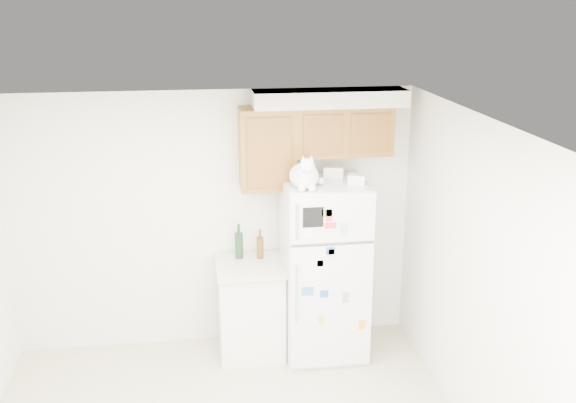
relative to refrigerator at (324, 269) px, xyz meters
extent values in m
cube|color=silver|center=(-1.00, 0.39, 0.40)|extent=(3.80, 0.04, 2.50)
cube|color=silver|center=(0.90, -1.61, 0.40)|extent=(0.04, 4.00, 2.50)
cube|color=white|center=(-1.00, -1.61, 1.65)|extent=(3.80, 4.00, 0.04)
cube|color=brown|center=(0.20, 0.22, 1.27)|extent=(0.90, 0.33, 0.45)
cube|color=brown|center=(-0.50, 0.22, 1.12)|extent=(0.50, 0.33, 0.75)
cube|color=silver|center=(0.07, 0.23, 1.57)|extent=(1.40, 0.37, 0.15)
cube|color=white|center=(0.00, 0.01, 0.00)|extent=(0.76, 0.72, 1.70)
cube|color=white|center=(0.00, -0.36, 0.62)|extent=(0.74, 0.03, 0.44)
cube|color=white|center=(0.00, -0.36, -0.22)|extent=(0.74, 0.03, 1.19)
cube|color=#59595B|center=(0.00, -0.36, 0.40)|extent=(0.74, 0.03, 0.02)
cylinder|color=silver|center=(-0.32, -0.39, 0.62)|extent=(0.02, 0.02, 0.32)
cylinder|color=silver|center=(-0.32, -0.39, -0.05)|extent=(0.02, 0.02, 0.55)
cube|color=black|center=(-0.18, -0.38, 0.65)|extent=(0.18, 0.00, 0.18)
cube|color=white|center=(-0.16, -0.38, 0.20)|extent=(0.22, 0.00, 0.28)
cube|color=teal|center=(-0.22, -0.38, -0.04)|extent=(0.11, 0.00, 0.08)
cube|color=#A17393|center=(0.13, -0.38, -0.12)|extent=(0.06, 0.00, 0.10)
cube|color=red|center=(-0.03, -0.38, 0.57)|extent=(0.10, 0.00, 0.05)
cube|color=#3A8040|center=(-0.11, -0.38, 0.22)|extent=(0.06, 0.00, 0.06)
cube|color=#B7C846|center=(-0.09, -0.38, -0.33)|extent=(0.05, 0.00, 0.09)
cube|color=orange|center=(0.28, -0.38, -0.41)|extent=(0.06, 0.00, 0.09)
cube|color=#CD4033|center=(-0.04, -0.38, 0.66)|extent=(0.06, 0.00, 0.11)
cube|color=#8DAAC8|center=(0.09, -0.38, 0.54)|extent=(0.07, 0.00, 0.10)
cube|color=#325EB2|center=(-0.02, -0.38, 0.33)|extent=(0.08, 0.00, 0.07)
cube|color=olive|center=(-0.06, -0.38, 0.68)|extent=(0.09, 0.00, 0.06)
cube|color=white|center=(-0.23, -0.38, 0.50)|extent=(0.06, 0.00, 0.08)
cube|color=silver|center=(-0.01, -0.38, 0.30)|extent=(0.06, 0.00, 0.09)
cube|color=#265198|center=(-0.07, -0.38, -0.08)|extent=(0.08, 0.00, 0.07)
cube|color=white|center=(-0.69, 0.07, -0.41)|extent=(0.60, 0.60, 0.88)
cube|color=beige|center=(-0.69, 0.05, 0.05)|extent=(0.64, 0.64, 0.04)
ellipsoid|color=white|center=(-0.22, -0.14, 0.95)|extent=(0.26, 0.35, 0.22)
ellipsoid|color=white|center=(-0.22, -0.24, 1.00)|extent=(0.19, 0.15, 0.21)
sphere|color=white|center=(-0.22, -0.29, 1.08)|extent=(0.13, 0.13, 0.13)
cone|color=white|center=(-0.26, -0.29, 1.15)|extent=(0.04, 0.04, 0.05)
cone|color=white|center=(-0.19, -0.29, 1.15)|extent=(0.04, 0.04, 0.05)
cone|color=#D88C8C|center=(-0.26, -0.30, 1.14)|extent=(0.02, 0.02, 0.03)
cone|color=#D88C8C|center=(-0.19, -0.30, 1.14)|extent=(0.02, 0.02, 0.03)
sphere|color=white|center=(-0.22, -0.35, 1.06)|extent=(0.06, 0.06, 0.06)
sphere|color=white|center=(-0.27, -0.28, 0.88)|extent=(0.07, 0.07, 0.07)
sphere|color=white|center=(-0.18, -0.28, 0.88)|extent=(0.07, 0.07, 0.07)
cylinder|color=white|center=(-0.11, -0.02, 0.88)|extent=(0.16, 0.22, 0.07)
cube|color=white|center=(0.11, 0.17, 0.90)|extent=(0.21, 0.18, 0.10)
cube|color=white|center=(0.26, -0.11, 0.89)|extent=(0.18, 0.15, 0.09)
camera|label=1|loc=(-1.19, -5.74, 2.49)|focal=42.00mm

